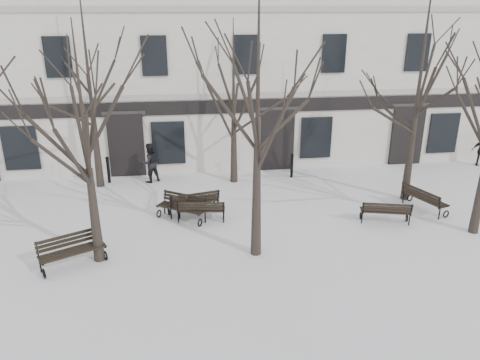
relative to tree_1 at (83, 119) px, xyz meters
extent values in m
plane|color=white|center=(3.71, -0.16, -4.47)|extent=(100.00, 100.00, 0.00)
cube|color=silver|center=(3.71, 12.84, 1.03)|extent=(40.00, 10.00, 11.00)
cube|color=#A7A399|center=(3.71, 7.81, -0.87)|extent=(40.00, 0.12, 0.25)
cube|color=#A7A399|center=(3.71, 7.81, 2.83)|extent=(40.00, 0.12, 0.25)
cube|color=black|center=(3.71, 7.80, -1.37)|extent=(40.00, 0.10, 0.60)
cube|color=black|center=(-4.39, 7.79, -2.97)|extent=(1.50, 0.14, 2.00)
cube|color=black|center=(0.21, 7.78, -3.02)|extent=(1.60, 0.22, 2.90)
cube|color=#2D2B28|center=(0.21, 7.74, -1.52)|extent=(1.90, 0.08, 0.18)
cube|color=black|center=(2.11, 7.79, -2.97)|extent=(1.50, 0.14, 2.00)
cube|color=black|center=(7.21, 7.78, -3.02)|extent=(1.60, 0.22, 2.90)
cube|color=#2D2B28|center=(7.21, 7.74, -1.52)|extent=(1.90, 0.08, 0.18)
cube|color=black|center=(9.11, 7.79, -2.97)|extent=(1.50, 0.14, 2.00)
cube|color=black|center=(13.71, 7.78, -3.02)|extent=(1.60, 0.22, 2.90)
cube|color=#2D2B28|center=(13.71, 7.74, -1.52)|extent=(1.90, 0.08, 0.18)
cube|color=black|center=(15.61, 7.79, -2.97)|extent=(1.50, 0.14, 2.00)
cube|color=black|center=(-2.29, 7.79, 0.93)|extent=(1.10, 0.14, 1.70)
cube|color=black|center=(1.71, 7.79, 0.93)|extent=(1.10, 0.14, 1.70)
cube|color=black|center=(5.71, 7.79, 0.93)|extent=(1.10, 0.14, 1.70)
cube|color=black|center=(9.71, 7.79, 0.93)|extent=(1.10, 0.14, 1.70)
cube|color=black|center=(13.71, 7.79, 0.93)|extent=(1.10, 0.14, 1.70)
cone|color=black|center=(0.00, 0.00, -2.97)|extent=(0.34, 0.34, 3.00)
cone|color=black|center=(4.88, -0.25, -2.69)|extent=(0.34, 0.34, 3.56)
cone|color=black|center=(-0.90, 6.54, -2.68)|extent=(0.34, 0.34, 3.57)
cone|color=black|center=(4.97, 6.35, -3.00)|extent=(0.34, 0.34, 2.94)
cone|color=black|center=(11.65, 3.42, -2.57)|extent=(0.34, 0.34, 3.79)
torus|color=black|center=(-1.43, -0.88, -4.32)|extent=(0.19, 0.30, 0.31)
cylinder|color=black|center=(-1.61, -0.53, -4.23)|extent=(0.05, 0.05, 0.48)
cube|color=black|center=(-1.52, -0.70, -3.98)|extent=(0.32, 0.55, 0.05)
torus|color=black|center=(0.20, -0.04, -4.32)|extent=(0.19, 0.30, 0.31)
cylinder|color=black|center=(0.02, 0.30, -4.23)|extent=(0.05, 0.05, 0.48)
cube|color=black|center=(0.11, 0.13, -3.98)|extent=(0.32, 0.55, 0.05)
cube|color=black|center=(-0.60, -0.50, -3.96)|extent=(1.77, 0.97, 0.04)
cube|color=black|center=(-0.67, -0.36, -3.96)|extent=(1.77, 0.97, 0.04)
cube|color=black|center=(-0.74, -0.23, -3.96)|extent=(1.77, 0.97, 0.04)
cube|color=black|center=(-0.80, -0.10, -3.96)|extent=(1.77, 0.97, 0.04)
cube|color=black|center=(-0.82, -0.06, -3.82)|extent=(1.74, 0.92, 0.10)
cube|color=black|center=(-0.83, -0.04, -3.69)|extent=(1.74, 0.92, 0.10)
cube|color=black|center=(-0.84, -0.02, -3.56)|extent=(1.74, 0.92, 0.10)
cylinder|color=black|center=(-1.65, -0.46, -3.77)|extent=(0.11, 0.16, 0.53)
cylinder|color=black|center=(-0.02, 0.38, -3.77)|extent=(0.11, 0.16, 0.53)
torus|color=black|center=(4.13, 2.48, -4.33)|extent=(0.08, 0.28, 0.28)
cylinder|color=black|center=(4.09, 2.14, -4.25)|extent=(0.05, 0.05, 0.43)
cube|color=black|center=(4.11, 2.31, -4.03)|extent=(0.11, 0.53, 0.05)
torus|color=black|center=(2.50, 2.67, -4.33)|extent=(0.08, 0.28, 0.28)
cylinder|color=black|center=(2.46, 2.33, -4.25)|extent=(0.05, 0.05, 0.43)
cube|color=black|center=(2.48, 2.50, -4.03)|extent=(0.11, 0.53, 0.05)
cube|color=black|center=(3.32, 2.62, -4.01)|extent=(1.73, 0.29, 0.03)
cube|color=black|center=(3.30, 2.48, -4.01)|extent=(1.73, 0.29, 0.03)
cube|color=black|center=(3.29, 2.35, -4.01)|extent=(1.73, 0.29, 0.03)
cube|color=black|center=(3.27, 2.21, -4.01)|extent=(1.73, 0.29, 0.03)
cube|color=black|center=(3.27, 2.18, -3.89)|extent=(1.73, 0.24, 0.09)
cube|color=black|center=(3.26, 2.15, -3.77)|extent=(1.73, 0.24, 0.09)
cube|color=black|center=(3.26, 2.13, -3.66)|extent=(1.73, 0.24, 0.09)
cylinder|color=black|center=(4.08, 2.06, -3.84)|extent=(0.05, 0.14, 0.48)
cylinder|color=black|center=(2.45, 2.25, -3.84)|extent=(0.05, 0.14, 0.48)
torus|color=black|center=(10.75, 1.36, -4.33)|extent=(0.12, 0.29, 0.28)
cylinder|color=black|center=(10.66, 1.02, -4.25)|extent=(0.05, 0.05, 0.44)
cube|color=black|center=(10.71, 1.19, -4.03)|extent=(0.18, 0.53, 0.05)
torus|color=black|center=(9.14, 1.77, -4.33)|extent=(0.12, 0.29, 0.28)
cylinder|color=black|center=(9.06, 1.43, -4.25)|extent=(0.05, 0.05, 0.44)
cube|color=black|center=(9.10, 1.60, -4.03)|extent=(0.18, 0.53, 0.05)
cube|color=black|center=(9.96, 1.61, -4.01)|extent=(1.72, 0.52, 0.03)
cube|color=black|center=(9.92, 1.47, -4.01)|extent=(1.72, 0.52, 0.03)
cube|color=black|center=(9.89, 1.34, -4.01)|extent=(1.72, 0.52, 0.03)
cube|color=black|center=(9.85, 1.21, -4.01)|extent=(1.72, 0.52, 0.03)
cube|color=black|center=(9.84, 1.17, -3.88)|extent=(1.71, 0.47, 0.09)
cube|color=black|center=(9.84, 1.15, -3.76)|extent=(1.71, 0.47, 0.09)
cube|color=black|center=(9.83, 1.13, -3.65)|extent=(1.71, 0.47, 0.09)
cylinder|color=black|center=(10.64, 0.95, -3.83)|extent=(0.07, 0.14, 0.49)
cylinder|color=black|center=(9.04, 1.36, -3.83)|extent=(0.07, 0.14, 0.49)
torus|color=black|center=(1.74, 2.91, -4.32)|extent=(0.21, 0.28, 0.30)
cylinder|color=black|center=(1.95, 3.22, -4.23)|extent=(0.05, 0.05, 0.47)
cube|color=black|center=(1.84, 3.07, -4.00)|extent=(0.36, 0.51, 0.05)
torus|color=black|center=(3.22, 1.94, -4.32)|extent=(0.21, 0.28, 0.30)
cylinder|color=black|center=(3.43, 2.25, -4.23)|extent=(0.05, 0.05, 0.47)
cube|color=black|center=(3.32, 2.10, -4.00)|extent=(0.36, 0.51, 0.05)
cube|color=black|center=(2.46, 2.39, -3.98)|extent=(1.62, 1.11, 0.04)
cube|color=black|center=(2.54, 2.51, -3.98)|extent=(1.62, 1.11, 0.04)
cube|color=black|center=(2.62, 2.63, -3.98)|extent=(1.62, 1.11, 0.04)
cube|color=black|center=(2.70, 2.76, -3.98)|extent=(1.62, 1.11, 0.04)
cube|color=black|center=(2.72, 2.79, -3.84)|extent=(1.59, 1.06, 0.09)
cube|color=black|center=(2.73, 2.81, -3.72)|extent=(1.59, 1.06, 0.09)
cube|color=black|center=(2.75, 2.83, -3.59)|extent=(1.59, 1.06, 0.09)
cylinder|color=black|center=(1.99, 3.29, -3.79)|extent=(0.12, 0.15, 0.52)
cylinder|color=black|center=(3.47, 2.32, -3.79)|extent=(0.12, 0.15, 0.52)
torus|color=black|center=(3.87, 3.49, -4.32)|extent=(0.12, 0.31, 0.31)
cylinder|color=black|center=(3.96, 3.11, -4.23)|extent=(0.05, 0.05, 0.48)
cube|color=black|center=(3.91, 3.30, -3.99)|extent=(0.18, 0.58, 0.05)
torus|color=black|center=(2.10, 3.07, -4.32)|extent=(0.12, 0.31, 0.31)
cylinder|color=black|center=(2.19, 2.70, -4.23)|extent=(0.05, 0.05, 0.48)
cube|color=black|center=(2.15, 2.89, -3.99)|extent=(0.18, 0.58, 0.05)
cube|color=black|center=(2.98, 3.32, -3.97)|extent=(1.89, 0.53, 0.04)
cube|color=black|center=(3.01, 3.18, -3.97)|extent=(1.89, 0.53, 0.04)
cube|color=black|center=(3.05, 3.03, -3.97)|extent=(1.89, 0.53, 0.04)
cube|color=black|center=(3.08, 2.89, -3.97)|extent=(1.89, 0.53, 0.04)
cube|color=black|center=(3.09, 2.84, -3.83)|extent=(1.88, 0.47, 0.10)
cube|color=black|center=(3.09, 2.82, -3.70)|extent=(1.88, 0.47, 0.10)
cube|color=black|center=(3.10, 2.80, -3.57)|extent=(1.88, 0.47, 0.10)
cylinder|color=black|center=(3.98, 3.03, -3.77)|extent=(0.08, 0.16, 0.53)
cylinder|color=black|center=(2.21, 2.62, -3.77)|extent=(0.08, 0.16, 0.53)
torus|color=black|center=(12.35, 1.49, -4.32)|extent=(0.30, 0.15, 0.30)
cylinder|color=black|center=(12.00, 1.36, -4.23)|extent=(0.05, 0.05, 0.47)
cube|color=black|center=(12.17, 1.43, -4.00)|extent=(0.55, 0.24, 0.05)
torus|color=black|center=(11.75, 3.15, -4.32)|extent=(0.30, 0.15, 0.30)
cylinder|color=black|center=(11.40, 3.02, -4.23)|extent=(0.05, 0.05, 0.47)
cube|color=black|center=(11.57, 3.08, -4.00)|extent=(0.55, 0.24, 0.05)
cube|color=black|center=(12.09, 2.33, -3.98)|extent=(0.72, 1.79, 0.04)
cube|color=black|center=(11.95, 2.28, -3.98)|extent=(0.72, 1.79, 0.04)
cube|color=black|center=(11.82, 2.23, -3.98)|extent=(0.72, 1.79, 0.04)
cube|color=black|center=(11.68, 2.18, -3.98)|extent=(0.72, 1.79, 0.04)
cube|color=black|center=(11.64, 2.17, -3.85)|extent=(0.67, 1.77, 0.09)
cube|color=black|center=(11.62, 2.16, -3.72)|extent=(0.67, 1.77, 0.09)
cube|color=black|center=(11.60, 2.15, -3.60)|extent=(0.67, 1.77, 0.09)
cylinder|color=black|center=(11.92, 1.33, -3.79)|extent=(0.15, 0.09, 0.52)
cylinder|color=black|center=(11.32, 2.99, -3.79)|extent=(0.15, 0.09, 0.52)
cylinder|color=black|center=(-0.58, 6.94, -3.91)|extent=(0.13, 0.13, 1.12)
sphere|color=black|center=(-0.58, 6.94, -3.33)|extent=(0.16, 0.16, 0.16)
cylinder|color=black|center=(7.66, 6.54, -3.94)|extent=(0.13, 0.13, 1.05)
sphere|color=black|center=(7.66, 6.54, -3.40)|extent=(0.15, 0.15, 0.15)
imported|color=black|center=(1.26, 6.80, -4.47)|extent=(1.09, 1.02, 1.79)
imported|color=black|center=(17.27, 6.93, -4.47)|extent=(0.98, 0.79, 1.56)
camera|label=1|loc=(2.67, -13.23, 2.94)|focal=35.00mm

